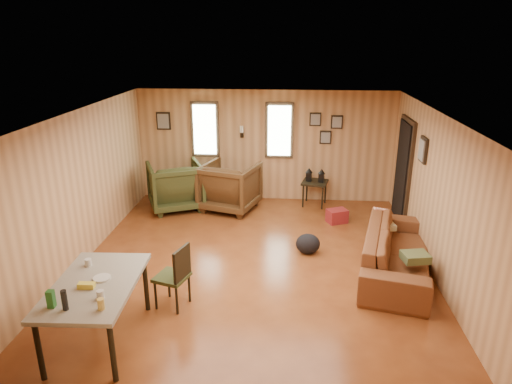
% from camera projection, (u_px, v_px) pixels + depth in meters
% --- Properties ---
extents(room, '(5.54, 6.04, 2.44)m').
position_uv_depth(room, '(266.00, 186.00, 7.28)').
color(room, brown).
rests_on(room, ground).
extents(sofa, '(1.24, 2.50, 0.94)m').
position_uv_depth(sofa, '(398.00, 244.00, 6.93)').
color(sofa, brown).
rests_on(sofa, ground).
extents(recliner_brown, '(1.31, 1.27, 1.09)m').
position_uv_depth(recliner_brown, '(230.00, 184.00, 9.45)').
color(recliner_brown, '#482E15').
rests_on(recliner_brown, ground).
extents(recliner_green, '(1.36, 1.33, 1.09)m').
position_uv_depth(recliner_green, '(175.00, 184.00, 9.50)').
color(recliner_green, '#333819').
rests_on(recliner_green, ground).
extents(end_table, '(0.55, 0.51, 0.62)m').
position_uv_depth(end_table, '(191.00, 183.00, 10.19)').
color(end_table, black).
rests_on(end_table, ground).
extents(side_table, '(0.61, 0.61, 0.82)m').
position_uv_depth(side_table, '(315.00, 180.00, 9.67)').
color(side_table, black).
rests_on(side_table, ground).
extents(cooler, '(0.45, 0.39, 0.27)m').
position_uv_depth(cooler, '(337.00, 216.00, 8.90)').
color(cooler, maroon).
rests_on(cooler, ground).
extents(backpack, '(0.42, 0.32, 0.35)m').
position_uv_depth(backpack, '(308.00, 244.00, 7.62)').
color(backpack, black).
rests_on(backpack, ground).
extents(sofa_pillows, '(0.65, 1.58, 0.32)m').
position_uv_depth(sofa_pillows, '(398.00, 238.00, 7.11)').
color(sofa_pillows, '#4F5A32').
rests_on(sofa_pillows, sofa).
extents(dining_table, '(0.99, 1.58, 1.01)m').
position_uv_depth(dining_table, '(95.00, 289.00, 5.26)').
color(dining_table, gray).
rests_on(dining_table, ground).
extents(dining_chair, '(0.50, 0.50, 0.89)m').
position_uv_depth(dining_chair, '(176.00, 273.00, 6.04)').
color(dining_chair, '#333819').
rests_on(dining_chair, ground).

